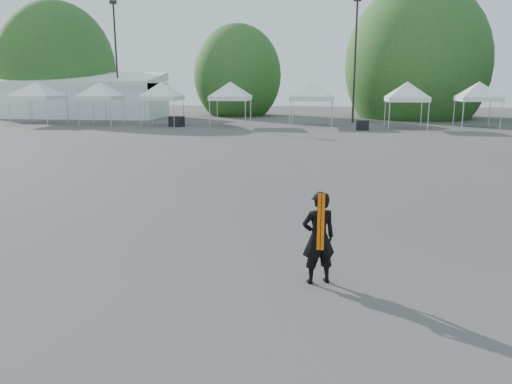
# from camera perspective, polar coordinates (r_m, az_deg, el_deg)

# --- Properties ---
(ground) EXTENTS (120.00, 120.00, 0.00)m
(ground) POSITION_cam_1_polar(r_m,az_deg,el_deg) (10.71, 3.48, -5.61)
(ground) COLOR #474442
(ground) RESTS_ON ground
(marquee) EXTENTS (15.00, 6.25, 4.23)m
(marquee) POSITION_cam_1_polar(r_m,az_deg,el_deg) (50.58, -19.22, 10.28)
(marquee) COLOR white
(marquee) RESTS_ON ground
(light_pole_west) EXTENTS (0.60, 0.25, 10.30)m
(light_pole_west) POSITION_cam_1_polar(r_m,az_deg,el_deg) (48.03, -15.70, 14.97)
(light_pole_west) COLOR black
(light_pole_west) RESTS_ON ground
(light_pole_east) EXTENTS (0.60, 0.25, 9.80)m
(light_pole_east) POSITION_cam_1_polar(r_m,az_deg,el_deg) (42.27, 11.28, 15.24)
(light_pole_east) COLOR black
(light_pole_east) RESTS_ON ground
(tree_far_w) EXTENTS (4.80, 4.80, 7.30)m
(tree_far_w) POSITION_cam_1_polar(r_m,az_deg,el_deg) (55.10, -21.79, 12.90)
(tree_far_w) COLOR #382314
(tree_far_w) RESTS_ON ground
(tree_mid_w) EXTENTS (4.16, 4.16, 6.33)m
(tree_mid_w) POSITION_cam_1_polar(r_m,az_deg,el_deg) (50.92, -2.12, 13.17)
(tree_mid_w) COLOR #382314
(tree_mid_w) RESTS_ON ground
(tree_mid_e) EXTENTS (5.12, 5.12, 7.79)m
(tree_mid_e) POSITION_cam_1_polar(r_m,az_deg,el_deg) (49.87, 17.88, 13.66)
(tree_mid_e) COLOR #382314
(tree_mid_e) RESTS_ON ground
(tent_a) EXTENTS (4.70, 4.70, 3.88)m
(tent_a) POSITION_cam_1_polar(r_m,az_deg,el_deg) (44.05, -23.78, 11.12)
(tent_a) COLOR silver
(tent_a) RESTS_ON ground
(tent_b) EXTENTS (3.98, 3.98, 3.88)m
(tent_b) POSITION_cam_1_polar(r_m,az_deg,el_deg) (41.77, -17.42, 11.58)
(tent_b) COLOR silver
(tent_b) RESTS_ON ground
(tent_c) EXTENTS (3.93, 3.93, 3.88)m
(tent_c) POSITION_cam_1_polar(r_m,az_deg,el_deg) (39.70, -10.74, 11.90)
(tent_c) COLOR silver
(tent_c) RESTS_ON ground
(tent_d) EXTENTS (4.10, 4.10, 3.88)m
(tent_d) POSITION_cam_1_polar(r_m,az_deg,el_deg) (38.74, -2.94, 12.09)
(tent_d) COLOR silver
(tent_d) RESTS_ON ground
(tent_e) EXTENTS (4.65, 4.65, 3.88)m
(tent_e) POSITION_cam_1_polar(r_m,az_deg,el_deg) (38.87, 6.45, 12.03)
(tent_e) COLOR silver
(tent_e) RESTS_ON ground
(tent_f) EXTENTS (4.00, 4.00, 3.88)m
(tent_f) POSITION_cam_1_polar(r_m,az_deg,el_deg) (37.70, 16.93, 11.57)
(tent_f) COLOR silver
(tent_f) RESTS_ON ground
(tent_g) EXTENTS (3.95, 3.95, 3.88)m
(tent_g) POSITION_cam_1_polar(r_m,az_deg,el_deg) (40.42, 24.16, 11.05)
(tent_g) COLOR silver
(tent_g) RESTS_ON ground
(man) EXTENTS (0.67, 0.56, 1.58)m
(man) POSITION_cam_1_polar(r_m,az_deg,el_deg) (8.38, 7.16, -5.19)
(man) COLOR black
(man) RESTS_ON ground
(crate_west) EXTENTS (1.18, 1.06, 0.76)m
(crate_west) POSITION_cam_1_polar(r_m,az_deg,el_deg) (38.53, -9.07, 7.96)
(crate_west) COLOR black
(crate_west) RESTS_ON ground
(crate_mid) EXTENTS (0.92, 0.75, 0.66)m
(crate_mid) POSITION_cam_1_polar(r_m,az_deg,el_deg) (35.97, 12.09, 7.45)
(crate_mid) COLOR black
(crate_mid) RESTS_ON ground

